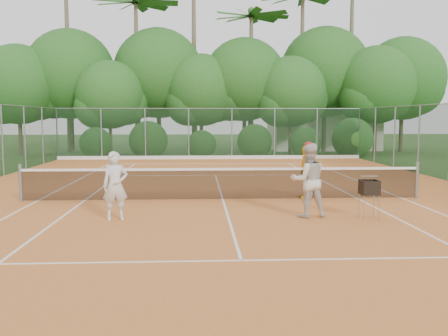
# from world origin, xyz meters

# --- Properties ---
(ground) EXTENTS (120.00, 120.00, 0.00)m
(ground) POSITION_xyz_m (0.00, 0.00, 0.00)
(ground) COLOR #27491A
(ground) RESTS_ON ground
(clay_court) EXTENTS (18.00, 36.00, 0.02)m
(clay_court) POSITION_xyz_m (0.00, 0.00, 0.01)
(clay_court) COLOR orange
(clay_court) RESTS_ON ground
(club_building) EXTENTS (8.00, 5.00, 3.00)m
(club_building) POSITION_xyz_m (9.00, 24.00, 1.50)
(club_building) COLOR beige
(club_building) RESTS_ON ground
(tennis_net) EXTENTS (11.97, 0.10, 1.10)m
(tennis_net) POSITION_xyz_m (0.00, 0.00, 0.53)
(tennis_net) COLOR gray
(tennis_net) RESTS_ON clay_court
(player_white) EXTENTS (0.68, 0.54, 1.65)m
(player_white) POSITION_xyz_m (-2.72, -2.77, 0.84)
(player_white) COLOR silver
(player_white) RESTS_ON clay_court
(player_center_grp) EXTENTS (0.95, 0.78, 1.86)m
(player_center_grp) POSITION_xyz_m (1.97, -2.70, 0.94)
(player_center_grp) COLOR beige
(player_center_grp) RESTS_ON clay_court
(player_yellow) EXTENTS (0.42, 0.96, 1.62)m
(player_yellow) POSITION_xyz_m (2.54, 0.11, 0.83)
(player_yellow) COLOR yellow
(player_yellow) RESTS_ON clay_court
(ball_hopper) EXTENTS (0.41, 0.41, 0.94)m
(ball_hopper) POSITION_xyz_m (3.41, -2.99, 0.77)
(ball_hopper) COLOR gray
(ball_hopper) RESTS_ON clay_court
(stray_ball_a) EXTENTS (0.07, 0.07, 0.07)m
(stray_ball_a) POSITION_xyz_m (-1.05, 8.84, 0.05)
(stray_ball_a) COLOR #CDD431
(stray_ball_a) RESTS_ON clay_court
(stray_ball_b) EXTENTS (0.07, 0.07, 0.07)m
(stray_ball_b) POSITION_xyz_m (-0.07, 11.56, 0.05)
(stray_ball_b) COLOR #BCD431
(stray_ball_b) RESTS_ON clay_court
(stray_ball_c) EXTENTS (0.07, 0.07, 0.07)m
(stray_ball_c) POSITION_xyz_m (0.50, 11.37, 0.05)
(stray_ball_c) COLOR #CAD130
(stray_ball_c) RESTS_ON clay_court
(court_markings) EXTENTS (11.03, 23.83, 0.01)m
(court_markings) POSITION_xyz_m (0.00, 0.00, 0.02)
(court_markings) COLOR white
(court_markings) RESTS_ON clay_court
(fence_back) EXTENTS (18.07, 0.07, 3.00)m
(fence_back) POSITION_xyz_m (0.00, 15.00, 1.52)
(fence_back) COLOR #19381E
(fence_back) RESTS_ON clay_court
(tropical_treeline) EXTENTS (32.10, 8.49, 15.03)m
(tropical_treeline) POSITION_xyz_m (1.43, 20.22, 5.11)
(tropical_treeline) COLOR brown
(tropical_treeline) RESTS_ON ground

